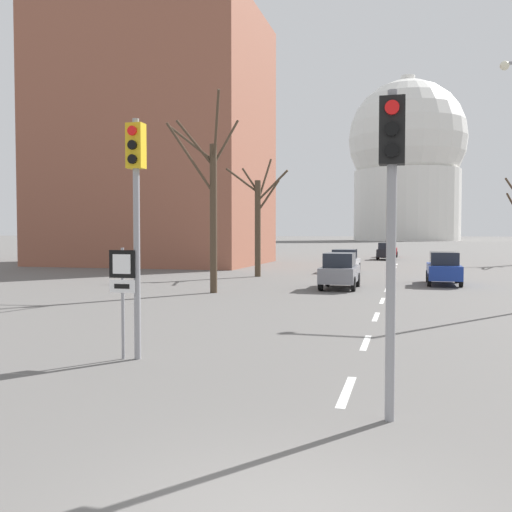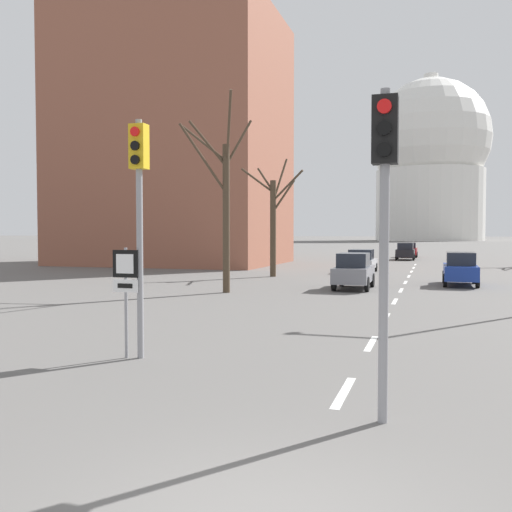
# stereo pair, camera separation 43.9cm
# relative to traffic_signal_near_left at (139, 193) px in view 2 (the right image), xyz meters

# --- Properties ---
(lane_stripe_0) EXTENTS (0.16, 2.00, 0.01)m
(lane_stripe_0) POSITION_rel_traffic_signal_near_left_xyz_m (4.65, -1.35, -3.60)
(lane_stripe_0) COLOR silver
(lane_stripe_0) RESTS_ON ground_plane
(lane_stripe_1) EXTENTS (0.16, 2.00, 0.01)m
(lane_stripe_1) POSITION_rel_traffic_signal_near_left_xyz_m (4.65, 3.15, -3.60)
(lane_stripe_1) COLOR silver
(lane_stripe_1) RESTS_ON ground_plane
(lane_stripe_2) EXTENTS (0.16, 2.00, 0.01)m
(lane_stripe_2) POSITION_rel_traffic_signal_near_left_xyz_m (4.65, 7.65, -3.60)
(lane_stripe_2) COLOR silver
(lane_stripe_2) RESTS_ON ground_plane
(lane_stripe_3) EXTENTS (0.16, 2.00, 0.01)m
(lane_stripe_3) POSITION_rel_traffic_signal_near_left_xyz_m (4.65, 12.15, -3.60)
(lane_stripe_3) COLOR silver
(lane_stripe_3) RESTS_ON ground_plane
(lane_stripe_4) EXTENTS (0.16, 2.00, 0.01)m
(lane_stripe_4) POSITION_rel_traffic_signal_near_left_xyz_m (4.65, 16.65, -3.60)
(lane_stripe_4) COLOR silver
(lane_stripe_4) RESTS_ON ground_plane
(lane_stripe_5) EXTENTS (0.16, 2.00, 0.01)m
(lane_stripe_5) POSITION_rel_traffic_signal_near_left_xyz_m (4.65, 21.15, -3.60)
(lane_stripe_5) COLOR silver
(lane_stripe_5) RESTS_ON ground_plane
(lane_stripe_6) EXTENTS (0.16, 2.00, 0.01)m
(lane_stripe_6) POSITION_rel_traffic_signal_near_left_xyz_m (4.65, 25.65, -3.60)
(lane_stripe_6) COLOR silver
(lane_stripe_6) RESTS_ON ground_plane
(lane_stripe_7) EXTENTS (0.16, 2.00, 0.01)m
(lane_stripe_7) POSITION_rel_traffic_signal_near_left_xyz_m (4.65, 30.15, -3.60)
(lane_stripe_7) COLOR silver
(lane_stripe_7) RESTS_ON ground_plane
(lane_stripe_8) EXTENTS (0.16, 2.00, 0.01)m
(lane_stripe_8) POSITION_rel_traffic_signal_near_left_xyz_m (4.65, 34.65, -3.60)
(lane_stripe_8) COLOR silver
(lane_stripe_8) RESTS_ON ground_plane
(lane_stripe_9) EXTENTS (0.16, 2.00, 0.01)m
(lane_stripe_9) POSITION_rel_traffic_signal_near_left_xyz_m (4.65, 39.15, -3.60)
(lane_stripe_9) COLOR silver
(lane_stripe_9) RESTS_ON ground_plane
(traffic_signal_near_left) EXTENTS (0.36, 0.34, 5.17)m
(traffic_signal_near_left) POSITION_rel_traffic_signal_near_left_xyz_m (0.00, 0.00, 0.00)
(traffic_signal_near_left) COLOR gray
(traffic_signal_near_left) RESTS_ON ground_plane
(traffic_signal_centre_tall) EXTENTS (0.36, 0.34, 4.78)m
(traffic_signal_centre_tall) POSITION_rel_traffic_signal_near_left_xyz_m (5.41, -2.73, -0.26)
(traffic_signal_centre_tall) COLOR gray
(traffic_signal_centre_tall) RESTS_ON ground_plane
(route_sign_post) EXTENTS (0.60, 0.08, 2.42)m
(route_sign_post) POSITION_rel_traffic_signal_near_left_xyz_m (-0.30, -0.09, -1.96)
(route_sign_post) COLOR gray
(route_sign_post) RESTS_ON ground_plane
(sedan_near_left) EXTENTS (1.72, 3.91, 1.62)m
(sedan_near_left) POSITION_rel_traffic_signal_near_left_xyz_m (3.56, 53.72, -2.79)
(sedan_near_left) COLOR maroon
(sedan_near_left) RESTS_ON ground_plane
(sedan_near_right) EXTENTS (1.81, 3.91, 1.70)m
(sedan_near_right) POSITION_rel_traffic_signal_near_left_xyz_m (3.44, 47.48, -2.75)
(sedan_near_right) COLOR black
(sedan_near_right) RESTS_ON ground_plane
(sedan_mid_centre) EXTENTS (1.71, 3.87, 1.75)m
(sedan_mid_centre) POSITION_rel_traffic_signal_near_left_xyz_m (2.41, 16.65, -2.72)
(sedan_mid_centre) COLOR slate
(sedan_mid_centre) RESTS_ON ground_plane
(sedan_far_left) EXTENTS (1.88, 4.01, 1.58)m
(sedan_far_left) POSITION_rel_traffic_signal_near_left_xyz_m (1.39, 28.28, -2.81)
(sedan_far_left) COLOR #B7B7BC
(sedan_far_left) RESTS_ON ground_plane
(sedan_far_right) EXTENTS (1.70, 4.11, 1.72)m
(sedan_far_right) POSITION_rel_traffic_signal_near_left_xyz_m (7.43, 20.18, -2.74)
(sedan_far_right) COLOR navy
(sedan_far_right) RESTS_ON ground_plane
(bare_tree_left_near) EXTENTS (3.79, 2.67, 7.43)m
(bare_tree_left_near) POSITION_rel_traffic_signal_near_left_xyz_m (-3.38, 22.99, -0.07)
(bare_tree_left_near) COLOR #473828
(bare_tree_left_near) RESTS_ON ground_plane
(bare_tree_left_far) EXTENTS (3.57, 2.75, 8.77)m
(bare_tree_left_far) POSITION_rel_traffic_signal_near_left_xyz_m (-3.00, 13.21, 0.50)
(bare_tree_left_far) COLOR #473828
(bare_tree_left_far) RESTS_ON ground_plane
(capitol_dome) EXTENTS (39.21, 39.21, 55.39)m
(capitol_dome) POSITION_rel_traffic_signal_near_left_xyz_m (4.65, 189.38, 23.38)
(capitol_dome) COLOR silver
(capitol_dome) RESTS_ON ground_plane
(apartment_block_left) EXTENTS (18.00, 14.00, 21.40)m
(apartment_block_left) POSITION_rel_traffic_signal_near_left_xyz_m (-15.66, 34.90, 7.10)
(apartment_block_left) COLOR #935642
(apartment_block_left) RESTS_ON ground_plane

